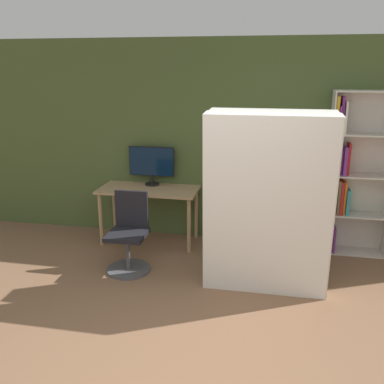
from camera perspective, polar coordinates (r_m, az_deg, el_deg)
wall_back at (r=5.77m, az=4.82°, el=6.52°), size 8.00×0.06×2.70m
desk at (r=5.80m, az=-5.77°, el=-0.49°), size 1.33×0.63×0.76m
monitor at (r=5.89m, az=-5.41°, el=3.85°), size 0.64×0.20×0.54m
office_chair at (r=5.12m, az=-8.41°, el=-6.24°), size 0.52×0.52×0.93m
bookshelf at (r=5.73m, az=20.34°, el=1.87°), size 0.79×0.33×2.06m
mattress_near at (r=4.45m, az=10.10°, el=-1.92°), size 1.31×0.35×1.91m
mattress_far at (r=4.76m, az=10.20°, el=-0.72°), size 1.31×0.34×1.91m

